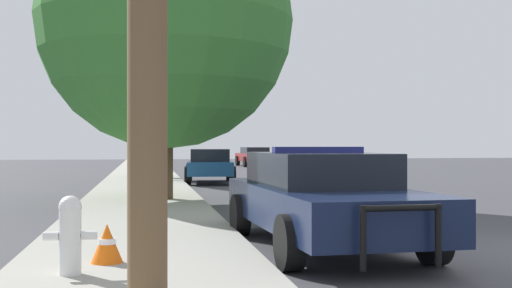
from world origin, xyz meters
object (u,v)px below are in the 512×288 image
Objects in this scene: fire_hydrant at (70,232)px; car_background_midblock at (210,165)px; car_background_distant at (254,156)px; police_car at (322,197)px; traffic_light at (187,83)px; tree_sidewalk_near at (166,22)px; traffic_cone at (107,243)px; tree_sidewalk_mid at (162,58)px.

fire_hydrant is 0.19× the size of car_background_midblock.
car_background_midblock is at bearing -107.34° from car_background_distant.
police_car is 16.54m from traffic_light.
car_background_distant reaches higher than fire_hydrant.
fire_hydrant is 0.18× the size of car_background_distant.
traffic_light is at bearing 149.73° from car_background_midblock.
tree_sidewalk_near reaches higher than traffic_cone.
tree_sidewalk_mid is at bearing 88.91° from tree_sidewalk_near.
traffic_light is 18.08m from traffic_cone.
traffic_cone is at bearing -93.50° from tree_sidewalk_mid.
tree_sidewalk_mid is (1.49, 19.30, 4.40)m from fire_hydrant.
car_background_midblock is (3.25, 17.65, 0.13)m from fire_hydrant.
car_background_distant is at bearing 75.58° from tree_sidewalk_near.
traffic_light is 0.70× the size of tree_sidewalk_near.
tree_sidewalk_mid is 10.11m from tree_sidewalk_near.
traffic_cone is at bearing -104.74° from car_background_distant.
car_background_midblock is at bearing 79.55° from fire_hydrant.
tree_sidewalk_near reaches higher than traffic_light.
traffic_light reaches higher than police_car.
tree_sidewalk_near is (-2.02, 7.18, 3.82)m from police_car.
fire_hydrant is 1.84× the size of traffic_cone.
fire_hydrant is at bearing -118.75° from traffic_cone.
tree_sidewalk_mid is 15.83× the size of traffic_cone.
car_background_midblock is 0.58× the size of tree_sidewalk_near.
police_car is 15.62m from car_background_midblock.
car_background_distant is at bearing 79.85° from car_background_midblock.
tree_sidewalk_near reaches higher than police_car.
traffic_light reaches higher than fire_hydrant.
car_background_midblock is 17.27m from traffic_cone.
car_background_distant is 27.32m from tree_sidewalk_near.
traffic_light is 0.75× the size of tree_sidewalk_mid.
traffic_cone is (-2.97, -1.40, -0.38)m from police_car.
police_car is at bearing -74.27° from tree_sidewalk_near.
tree_sidewalk_mid is 19.27m from traffic_cone.
tree_sidewalk_near is (-0.19, -10.10, -0.42)m from tree_sidewalk_mid.
fire_hydrant is at bearing -105.06° from car_background_distant.
fire_hydrant reaches higher than traffic_cone.
car_background_midblock reaches higher than traffic_cone.
traffic_light is (-0.90, 16.21, 3.15)m from police_car.
car_background_midblock reaches higher than fire_hydrant.
car_background_midblock is 9.49m from tree_sidewalk_near.
car_background_midblock is 0.96× the size of car_background_distant.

